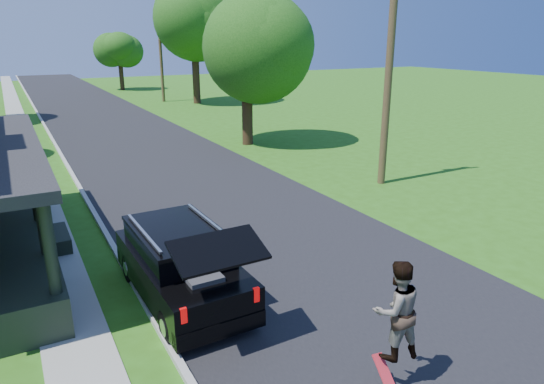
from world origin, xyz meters
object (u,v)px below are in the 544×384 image
black_suv (181,264)px  tree_right_near (245,38)px  skateboarder (397,310)px  utility_pole_near (389,65)px

black_suv → tree_right_near: (8.68, 14.60, 4.83)m
skateboarder → tree_right_near: size_ratio=0.20×
black_suv → utility_pole_near: utility_pole_near is taller
black_suv → tree_right_near: 17.66m
skateboarder → utility_pole_near: bearing=-120.3°
skateboarder → tree_right_near: (6.48, 19.10, 4.24)m
skateboarder → utility_pole_near: (8.00, 9.52, 3.28)m
tree_right_near → utility_pole_near: 9.75m
tree_right_near → utility_pole_near: size_ratio=0.96×
black_suv → tree_right_near: tree_right_near is taller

